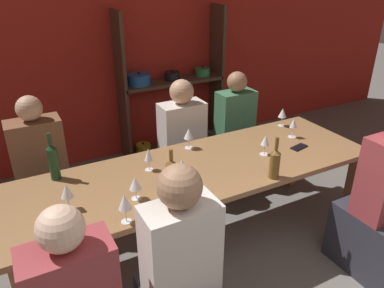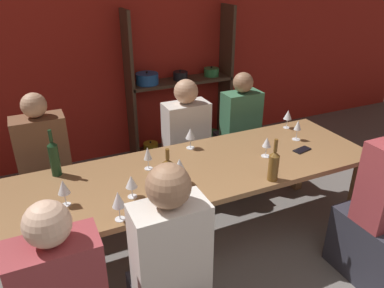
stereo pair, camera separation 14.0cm
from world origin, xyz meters
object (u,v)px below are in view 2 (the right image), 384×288
Objects in this scene: wine_bottle_dark at (54,157)px; person_far_a at (186,154)px; dining_table at (198,176)px; wine_glass_white_a at (298,126)px; wine_bottle_green at (168,175)px; wine_glass_red_a at (288,115)px; wine_glass_white_c at (190,134)px; person_far_b at (239,142)px; shelf_unit at (180,101)px; person_near_c at (172,286)px; wine_glass_red_e at (63,188)px; wine_glass_red_d at (148,154)px; person_near_a at (383,221)px; person_far_c at (48,180)px; wine_glass_red_c at (180,166)px; wine_glass_empty_a at (118,200)px; wine_glass_white_b at (131,182)px; wine_bottle_amber at (274,165)px; cell_phone at (302,150)px; wine_glass_red_b at (267,143)px.

wine_bottle_dark is 0.30× the size of person_far_a.
dining_table is 15.62× the size of wine_glass_white_a.
dining_table is 8.76× the size of wine_bottle_green.
wine_glass_white_a is (-0.09, -0.24, 0.00)m from wine_glass_red_a.
dining_table is 15.58× the size of wine_glass_white_c.
shelf_unit is at bearing -74.53° from person_far_b.
person_near_c is at bearing -119.59° from wine_glass_white_c.
wine_bottle_dark is at bearing 90.78° from wine_glass_red_e.
wine_glass_red_e reaches higher than wine_glass_red_d.
person_near_a is (1.04, -0.81, -0.18)m from dining_table.
person_far_b is 0.96× the size of person_far_c.
wine_glass_red_a is (0.48, -1.38, 0.23)m from shelf_unit.
shelf_unit is 1.37× the size of person_near_c.
wine_glass_red_a is 1.21m from person_near_a.
wine_glass_red_c is (0.11, 0.08, 0.01)m from wine_bottle_green.
wine_bottle_dark is at bearing 172.97° from wine_glass_white_a.
shelf_unit is at bearing 109.12° from wine_glass_red_a.
wine_glass_empty_a is 1.08× the size of wine_glass_red_e.
wine_bottle_dark is 0.64m from wine_glass_white_b.
wine_bottle_amber reaches higher than wine_glass_white_a.
wine_glass_red_a is at bearing 0.76° from wine_glass_white_c.
wine_bottle_amber is 0.25× the size of person_near_c.
person_near_a is at bearing -20.10° from wine_glass_red_e.
person_near_a is 1.10× the size of person_far_a.
person_far_c reaches higher than person_far_a.
wine_glass_red_d is 0.96m from person_near_c.
wine_glass_red_d is at bearing 46.88° from person_far_a.
dining_table is at bearing 72.17° from person_far_a.
person_far_a is at bearing 70.36° from wine_glass_white_c.
person_far_c reaches higher than person_far_b.
wine_glass_empty_a is 1.09× the size of wine_glass_white_a.
person_far_c is (-0.51, 1.51, -0.02)m from person_near_c.
person_near_c reaches higher than dining_table.
wine_glass_red_a is 1.06× the size of cell_phone.
wine_glass_red_e is (-2.01, -0.42, 0.00)m from wine_glass_red_a.
person_far_c is at bearing 155.20° from cell_phone.
person_far_b reaches higher than wine_glass_white_a.
person_near_a is 1.60m from person_far_b.
wine_glass_red_d is at bearing 19.84° from wine_glass_red_e.
wine_glass_red_a is 1.88m from wine_glass_empty_a.
wine_glass_red_b is at bearing 9.91° from wine_bottle_green.
cell_phone is at bearing 2.06° from wine_glass_red_c.
person_far_c reaches higher than wine_glass_white_c.
wine_bottle_green reaches higher than wine_glass_red_c.
wine_glass_red_d is (-1.40, -0.20, -0.00)m from wine_glass_red_a.
wine_glass_red_d is at bearing 116.07° from wine_glass_red_c.
wine_glass_white_c is at bearing -109.62° from shelf_unit.
wine_glass_red_d reaches higher than cell_phone.
person_far_a reaches higher than wine_glass_red_b.
dining_table is (-0.58, -1.71, 0.03)m from shelf_unit.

